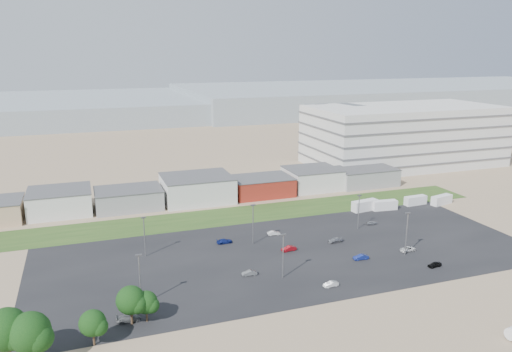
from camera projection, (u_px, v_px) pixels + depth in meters
name	position (u px, v px, depth m)	size (l,w,h in m)	color
ground	(306.00, 294.00, 100.88)	(700.00, 700.00, 0.00)	#977B60
parking_lot	(289.00, 254.00, 120.78)	(120.00, 50.00, 0.01)	black
grass_strip	(232.00, 216.00, 148.41)	(160.00, 16.00, 0.02)	#2A4A1B
hills_backdrop	(185.00, 106.00, 400.66)	(700.00, 200.00, 9.00)	gray
building_row	(163.00, 192.00, 159.31)	(170.00, 20.00, 8.00)	silver
parking_garage	(403.00, 135.00, 213.75)	(80.00, 40.00, 25.00)	silver
box_trailer_a	(365.00, 205.00, 152.98)	(8.53, 2.66, 3.20)	silver
box_trailer_b	(385.00, 205.00, 153.73)	(7.78, 2.43, 2.92)	silver
box_trailer_c	(415.00, 200.00, 158.85)	(7.46, 2.33, 2.80)	silver
box_trailer_d	(442.00, 200.00, 159.21)	(7.73, 2.42, 2.90)	silver
tree_far_left	(7.00, 334.00, 76.90)	(7.16, 7.16, 10.75)	black
tree_left	(30.00, 337.00, 76.60)	(6.82, 6.82, 10.23)	black
tree_mid	(93.00, 326.00, 82.44)	(4.78, 4.78, 7.18)	black
tree_right	(131.00, 303.00, 88.66)	(5.55, 5.55, 8.33)	black
tree_near	(146.00, 305.00, 89.74)	(4.47, 4.47, 6.71)	black
lightpole_front_l	(140.00, 280.00, 95.20)	(1.23, 0.51, 10.44)	slate
lightpole_front_m	(283.00, 256.00, 106.80)	(1.18, 0.49, 10.02)	slate
lightpole_front_r	(406.00, 234.00, 118.70)	(1.26, 0.53, 10.73)	slate
lightpole_back_l	(145.00, 237.00, 118.16)	(1.15, 0.48, 9.81)	slate
lightpole_back_m	(253.00, 224.00, 125.71)	(1.22, 0.51, 10.41)	slate
lightpole_back_r	(359.00, 212.00, 136.33)	(1.14, 0.48, 9.72)	slate
parked_car_0	(408.00, 249.00, 122.06)	(1.82, 3.95, 1.10)	silver
parked_car_1	(361.00, 257.00, 117.23)	(1.28, 3.68, 1.21)	navy
parked_car_2	(435.00, 264.00, 113.26)	(1.36, 3.39, 1.15)	black
parked_car_4	(249.00, 273.00, 109.01)	(1.17, 3.36, 1.11)	#595B5E
parked_car_6	(224.00, 241.00, 127.12)	(1.64, 4.03, 1.17)	navy
parked_car_7	(289.00, 249.00, 122.24)	(1.31, 3.77, 1.24)	maroon
parked_car_8	(371.00, 223.00, 140.81)	(1.30, 3.24, 1.10)	#A5A5AA
parked_car_10	(128.00, 318.00, 90.44)	(1.79, 4.41, 1.28)	#595B5E
parked_car_11	(274.00, 233.00, 132.80)	(1.19, 3.43, 1.13)	silver
parked_car_12	(335.00, 240.00, 127.76)	(1.59, 3.90, 1.13)	#A5A5AA
parked_car_13	(331.00, 284.00, 103.80)	(1.16, 3.34, 1.10)	silver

